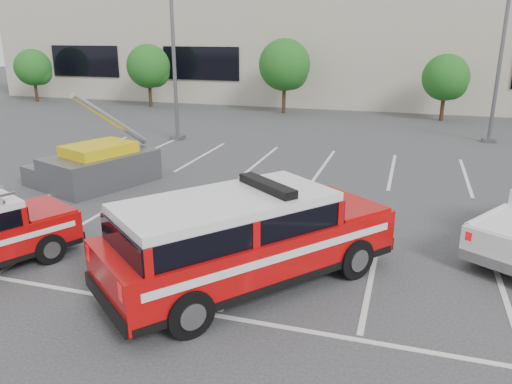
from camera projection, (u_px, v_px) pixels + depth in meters
ground at (260, 255)px, 12.16m from camera, size 120.00×120.00×0.00m
stall_markings at (300, 199)px, 16.25m from camera, size 23.00×15.00×0.01m
convention_building at (378, 38)px, 39.63m from camera, size 60.00×16.99×13.20m
tree_far_left at (35, 69)px, 38.49m from camera, size 2.77×2.77×3.99m
tree_left at (150, 68)px, 35.58m from camera, size 3.07×3.07×4.42m
tree_mid_left at (286, 67)px, 32.66m from camera, size 3.37×3.37×4.85m
tree_mid_right at (447, 79)px, 29.99m from camera, size 2.77×2.77×3.99m
light_pole_left at (173, 32)px, 23.75m from camera, size 0.90×0.60×10.24m
light_pole_mid at (504, 32)px, 23.13m from camera, size 0.90×0.60×10.24m
fire_chief_suv at (246, 245)px, 10.52m from camera, size 5.73×6.34×2.21m
utility_rig at (97, 166)px, 17.63m from camera, size 4.34×4.22×3.34m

